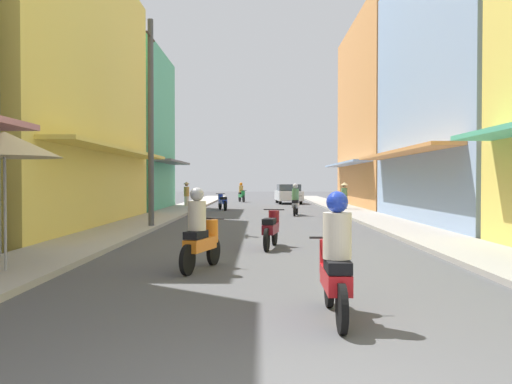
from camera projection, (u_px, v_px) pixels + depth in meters
name	position (u px, v px, depth m)	size (l,w,h in m)	color
ground_plane	(264.00, 215.00, 25.75)	(114.77, 114.77, 0.00)	#4C4C4F
sidewalk_left	(166.00, 214.00, 25.79)	(2.02, 60.17, 0.12)	#ADA89E
sidewalk_right	(362.00, 214.00, 25.71)	(2.02, 60.17, 0.12)	#9E9991
building_left_mid	(24.00, 89.00, 19.07)	(7.05, 13.53, 10.11)	#EFD159
building_left_far	(113.00, 131.00, 30.56)	(7.05, 8.04, 9.20)	#4CB28C
building_right_mid	(489.00, 87.00, 20.53)	(7.05, 12.23, 10.81)	#8CA5CC
building_right_far	(400.00, 115.00, 33.67)	(7.05, 13.45, 11.94)	#D88C4C
motorbike_maroon	(271.00, 228.00, 13.27)	(0.60, 1.79, 0.96)	black
motorbike_green	(242.00, 193.00, 42.22)	(0.70, 1.76, 1.58)	black
motorbike_silver	(296.00, 201.00, 25.74)	(0.58, 1.80, 1.58)	black
motorbike_orange	(201.00, 233.00, 9.96)	(0.71, 1.76, 1.58)	black
motorbike_red	(335.00, 262.00, 6.40)	(0.55, 1.81, 1.58)	black
motorbike_blue	(222.00, 201.00, 30.56)	(0.74, 1.75, 0.96)	black
parked_car	(289.00, 194.00, 39.32)	(2.00, 4.20, 1.45)	silver
pedestrian_far	(344.00, 195.00, 29.72)	(0.44, 0.44, 1.62)	#334C8C
pedestrian_crossing	(187.00, 193.00, 33.43)	(0.44, 0.44, 1.65)	beige
vendor_umbrella	(4.00, 145.00, 9.22)	(1.96, 1.96, 2.57)	#99999E
utility_pole	(151.00, 122.00, 18.46)	(0.20, 1.20, 7.38)	#4C4C4F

